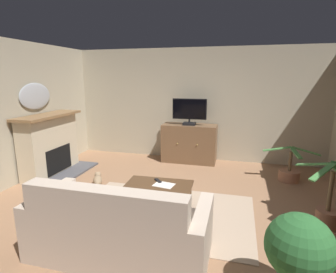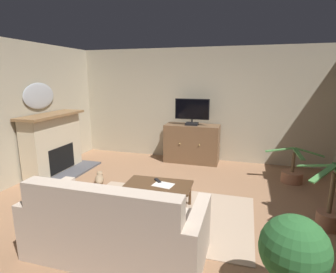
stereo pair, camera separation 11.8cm
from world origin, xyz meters
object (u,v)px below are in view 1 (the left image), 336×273
(potted_plant_on_hearth_side, at_px, (299,253))
(potted_plant_small_fern_corner, at_px, (328,209))
(fireplace, at_px, (51,146))
(potted_plant_tall_palm_by_window, at_px, (289,173))
(television, at_px, (189,111))
(sofa_floral, at_px, (118,230))
(cat, at_px, (98,180))
(coffee_table, at_px, (159,187))
(folded_newspaper, at_px, (164,185))
(tv_remote, at_px, (158,181))
(wall_mirror_oval, at_px, (35,96))
(tv_cabinet, at_px, (189,144))

(potted_plant_on_hearth_side, height_order, potted_plant_small_fern_corner, potted_plant_small_fern_corner)
(fireplace, xyz_separation_m, potted_plant_tall_palm_by_window, (4.76, 0.82, -0.44))
(television, distance_m, potted_plant_small_fern_corner, 3.42)
(television, relative_size, sofa_floral, 0.39)
(cat, bearing_deg, sofa_floral, -54.80)
(potted_plant_tall_palm_by_window, bearing_deg, coffee_table, -140.85)
(folded_newspaper, xyz_separation_m, potted_plant_small_fern_corner, (2.27, 0.12, -0.16))
(television, distance_m, tv_remote, 2.45)
(wall_mirror_oval, distance_m, sofa_floral, 3.71)
(wall_mirror_oval, height_order, cat, wall_mirror_oval)
(tv_remote, bearing_deg, folded_newspaper, 5.65)
(tv_remote, relative_size, potted_plant_on_hearth_side, 0.19)
(tv_cabinet, relative_size, coffee_table, 1.23)
(fireplace, height_order, cat, fireplace)
(potted_plant_on_hearth_side, bearing_deg, television, 113.44)
(coffee_table, distance_m, tv_remote, 0.13)
(tv_cabinet, relative_size, sofa_floral, 0.63)
(potted_plant_tall_palm_by_window, bearing_deg, potted_plant_small_fern_corner, -82.55)
(wall_mirror_oval, bearing_deg, potted_plant_small_fern_corner, -8.89)
(fireplace, relative_size, folded_newspaper, 5.24)
(tv_cabinet, relative_size, potted_plant_on_hearth_side, 1.45)
(television, xyz_separation_m, tv_remote, (-0.07, -2.31, -0.81))
(fireplace, distance_m, television, 3.09)
(potted_plant_on_hearth_side, xyz_separation_m, cat, (-3.09, 2.05, -0.44))
(folded_newspaper, bearing_deg, potted_plant_tall_palm_by_window, 49.56)
(wall_mirror_oval, height_order, potted_plant_tall_palm_by_window, wall_mirror_oval)
(potted_plant_tall_palm_by_window, bearing_deg, fireplace, -170.23)
(fireplace, relative_size, tv_cabinet, 1.24)
(tv_remote, distance_m, potted_plant_small_fern_corner, 2.41)
(tv_cabinet, distance_m, sofa_floral, 3.67)
(tv_cabinet, height_order, potted_plant_on_hearth_side, tv_cabinet)
(sofa_floral, relative_size, cat, 3.12)
(fireplace, bearing_deg, potted_plant_tall_palm_by_window, 9.77)
(potted_plant_on_hearth_side, bearing_deg, sofa_floral, 173.12)
(sofa_floral, distance_m, cat, 2.26)
(tv_remote, bearing_deg, fireplace, -149.49)
(potted_plant_tall_palm_by_window, bearing_deg, cat, -162.78)
(potted_plant_tall_palm_by_window, xyz_separation_m, cat, (-3.55, -1.10, -0.07))
(fireplace, xyz_separation_m, sofa_floral, (2.50, -2.12, -0.28))
(sofa_floral, relative_size, potted_plant_small_fern_corner, 2.11)
(coffee_table, bearing_deg, fireplace, 160.55)
(tv_cabinet, xyz_separation_m, tv_remote, (-0.07, -2.36, -0.01))
(tv_cabinet, distance_m, tv_remote, 2.36)
(fireplace, xyz_separation_m, coffee_table, (2.62, -0.92, -0.24))
(tv_remote, distance_m, sofa_floral, 1.30)
(television, relative_size, cat, 1.23)
(potted_plant_tall_palm_by_window, bearing_deg, potted_plant_on_hearth_side, -98.35)
(coffee_table, bearing_deg, potted_plant_on_hearth_side, -40.04)
(tv_remote, bearing_deg, tv_cabinet, 136.58)
(potted_plant_on_hearth_side, bearing_deg, fireplace, 151.48)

